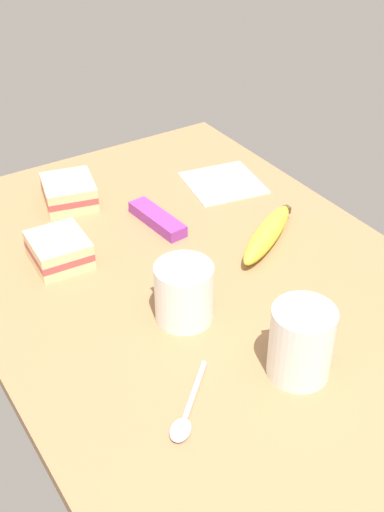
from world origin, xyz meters
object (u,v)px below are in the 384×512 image
object	(u,v)px
sandwich_main	(69,192)
sandwich_side	(59,250)
paper_napkin	(223,183)
coffee_mug_milky	(184,292)
banana	(268,235)
coffee_mug_black	(299,342)
snack_bar	(157,219)
spoon	(186,413)

from	to	relation	value
sandwich_main	sandwich_side	world-z (taller)	same
paper_napkin	sandwich_side	bearing A→B (deg)	100.71
coffee_mug_milky	paper_napkin	xyz separation A→B (cm)	(28.00, -26.13, -4.26)
banana	sandwich_side	bearing A→B (deg)	65.85
paper_napkin	coffee_mug_black	bearing A→B (deg)	155.92
sandwich_main	coffee_mug_milky	bearing A→B (deg)	-178.81
snack_bar	coffee_mug_black	bearing A→B (deg)	170.88
sandwich_side	coffee_mug_milky	bearing A→B (deg)	-156.43
paper_napkin	snack_bar	bearing A→B (deg)	107.44
banana	spoon	bearing A→B (deg)	127.40
coffee_mug_black	banana	bearing A→B (deg)	-30.95
coffee_mug_black	snack_bar	xyz separation A→B (cm)	(39.09, -2.58, -4.07)
coffee_mug_black	snack_bar	size ratio (longest dim) A/B	0.81
coffee_mug_milky	snack_bar	xyz separation A→B (cm)	(22.56, -8.80, -3.41)
banana	snack_bar	size ratio (longest dim) A/B	1.39
coffee_mug_black	sandwich_main	bearing A→B (deg)	7.45
snack_bar	paper_napkin	distance (cm)	18.18
banana	spoon	size ratio (longest dim) A/B	1.64
sandwich_main	banana	distance (cm)	36.22
spoon	snack_bar	world-z (taller)	snack_bar
sandwich_side	banana	xyz separation A→B (cm)	(-13.50, -30.11, -0.40)
coffee_mug_black	sandwich_side	distance (cm)	40.99
spoon	paper_napkin	world-z (taller)	spoon
banana	paper_napkin	xyz separation A→B (cm)	(20.20, -5.31, -1.65)
sandwich_side	spoon	xyz separation A→B (cm)	(-36.37, -0.20, -1.82)
sandwich_side	coffee_mug_black	bearing A→B (deg)	-157.70
sandwich_main	banana	bearing A→B (deg)	-143.42
sandwich_side	paper_napkin	world-z (taller)	sandwich_side
coffee_mug_milky	sandwich_main	bearing A→B (deg)	1.19
coffee_mug_milky	sandwich_side	xyz separation A→B (cm)	(21.30, 9.29, -2.21)
sandwich_main	snack_bar	world-z (taller)	sandwich_main
sandwich_side	spoon	size ratio (longest dim) A/B	0.91
coffee_mug_milky	paper_napkin	distance (cm)	38.53
sandwich_main	paper_napkin	distance (cm)	28.40
coffee_mug_black	banana	size ratio (longest dim) A/B	0.59
banana	snack_bar	distance (cm)	19.05
spoon	snack_bar	xyz separation A→B (cm)	(37.62, -17.89, 0.62)
spoon	sandwich_side	bearing A→B (deg)	0.32
spoon	paper_napkin	size ratio (longest dim) A/B	0.81
coffee_mug_black	sandwich_main	distance (cm)	53.95
coffee_mug_milky	sandwich_main	size ratio (longest dim) A/B	0.90
coffee_mug_black	coffee_mug_milky	world-z (taller)	coffee_mug_black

